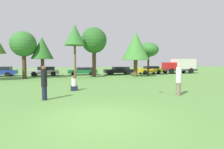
{
  "coord_description": "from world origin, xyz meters",
  "views": [
    {
      "loc": [
        -1.01,
        -6.03,
        1.96
      ],
      "look_at": [
        1.45,
        4.26,
        1.21
      ],
      "focal_mm": 28.69,
      "sensor_mm": 36.0,
      "label": 1
    }
  ],
  "objects_px": {
    "parked_car_green": "(83,71)",
    "person_thrower": "(44,83)",
    "tree_6": "(148,50)",
    "tree_3": "(75,35)",
    "frisbee": "(151,70)",
    "parked_car_yellow": "(150,70)",
    "delivery_truck_red": "(180,66)",
    "tree_1": "(23,45)",
    "tree_2": "(42,48)",
    "bystander_sitting": "(74,84)",
    "parked_car_silver": "(45,71)",
    "tree_5": "(136,46)",
    "person_catcher": "(179,79)",
    "parked_car_black": "(119,70)",
    "tree_4": "(94,41)"
  },
  "relations": [
    {
      "from": "tree_3",
      "to": "parked_car_silver",
      "type": "relative_size",
      "value": 1.54
    },
    {
      "from": "parked_car_green",
      "to": "parked_car_yellow",
      "type": "height_order",
      "value": "parked_car_yellow"
    },
    {
      "from": "person_catcher",
      "to": "tree_5",
      "type": "height_order",
      "value": "tree_5"
    },
    {
      "from": "parked_car_silver",
      "to": "tree_5",
      "type": "bearing_deg",
      "value": 159.25
    },
    {
      "from": "person_catcher",
      "to": "delivery_truck_red",
      "type": "xyz_separation_m",
      "value": [
        12.16,
        17.82,
        0.38
      ]
    },
    {
      "from": "tree_2",
      "to": "tree_4",
      "type": "xyz_separation_m",
      "value": [
        6.3,
        0.36,
        1.11
      ]
    },
    {
      "from": "delivery_truck_red",
      "to": "tree_4",
      "type": "bearing_deg",
      "value": 12.2
    },
    {
      "from": "parked_car_yellow",
      "to": "tree_4",
      "type": "bearing_deg",
      "value": 19.07
    },
    {
      "from": "tree_2",
      "to": "parked_car_green",
      "type": "height_order",
      "value": "tree_2"
    },
    {
      "from": "tree_2",
      "to": "tree_5",
      "type": "bearing_deg",
      "value": -2.28
    },
    {
      "from": "person_catcher",
      "to": "frisbee",
      "type": "bearing_deg",
      "value": -4.67
    },
    {
      "from": "frisbee",
      "to": "delivery_truck_red",
      "type": "height_order",
      "value": "delivery_truck_red"
    },
    {
      "from": "parked_car_black",
      "to": "delivery_truck_red",
      "type": "relative_size",
      "value": 0.75
    },
    {
      "from": "tree_6",
      "to": "tree_3",
      "type": "bearing_deg",
      "value": -167.53
    },
    {
      "from": "bystander_sitting",
      "to": "tree_2",
      "type": "height_order",
      "value": "tree_2"
    },
    {
      "from": "bystander_sitting",
      "to": "tree_5",
      "type": "bearing_deg",
      "value": 50.39
    },
    {
      "from": "tree_1",
      "to": "delivery_truck_red",
      "type": "distance_m",
      "value": 23.99
    },
    {
      "from": "person_thrower",
      "to": "parked_car_yellow",
      "type": "xyz_separation_m",
      "value": [
        14.07,
        17.25,
        -0.23
      ]
    },
    {
      "from": "parked_car_silver",
      "to": "parked_car_green",
      "type": "relative_size",
      "value": 0.95
    },
    {
      "from": "tree_3",
      "to": "parked_car_yellow",
      "type": "bearing_deg",
      "value": 24.55
    },
    {
      "from": "tree_6",
      "to": "tree_5",
      "type": "bearing_deg",
      "value": -153.86
    },
    {
      "from": "tree_1",
      "to": "tree_3",
      "type": "bearing_deg",
      "value": -11.16
    },
    {
      "from": "parked_car_black",
      "to": "parked_car_yellow",
      "type": "relative_size",
      "value": 1.15
    },
    {
      "from": "person_thrower",
      "to": "bystander_sitting",
      "type": "xyz_separation_m",
      "value": [
        1.57,
        2.79,
        -0.48
      ]
    },
    {
      "from": "delivery_truck_red",
      "to": "tree_2",
      "type": "bearing_deg",
      "value": 9.21
    },
    {
      "from": "delivery_truck_red",
      "to": "person_thrower",
      "type": "bearing_deg",
      "value": 40.01
    },
    {
      "from": "person_catcher",
      "to": "frisbee",
      "type": "relative_size",
      "value": 6.55
    },
    {
      "from": "tree_5",
      "to": "parked_car_yellow",
      "type": "xyz_separation_m",
      "value": [
        4.19,
        4.43,
        -3.33
      ]
    },
    {
      "from": "tree_4",
      "to": "tree_5",
      "type": "distance_m",
      "value": 5.54
    },
    {
      "from": "person_thrower",
      "to": "tree_2",
      "type": "height_order",
      "value": "tree_2"
    },
    {
      "from": "tree_1",
      "to": "tree_3",
      "type": "xyz_separation_m",
      "value": [
        5.74,
        -1.13,
        1.08
      ]
    },
    {
      "from": "tree_4",
      "to": "parked_car_yellow",
      "type": "height_order",
      "value": "tree_4"
    },
    {
      "from": "bystander_sitting",
      "to": "tree_1",
      "type": "relative_size",
      "value": 0.19
    },
    {
      "from": "person_catcher",
      "to": "parked_car_silver",
      "type": "distance_m",
      "value": 19.92
    },
    {
      "from": "bystander_sitting",
      "to": "person_thrower",
      "type": "bearing_deg",
      "value": -119.41
    },
    {
      "from": "tree_1",
      "to": "tree_4",
      "type": "xyz_separation_m",
      "value": [
        8.24,
        0.81,
        0.73
      ]
    },
    {
      "from": "frisbee",
      "to": "tree_1",
      "type": "height_order",
      "value": "tree_1"
    },
    {
      "from": "frisbee",
      "to": "tree_5",
      "type": "distance_m",
      "value": 13.91
    },
    {
      "from": "tree_2",
      "to": "parked_car_green",
      "type": "relative_size",
      "value": 1.14
    },
    {
      "from": "person_thrower",
      "to": "tree_5",
      "type": "distance_m",
      "value": 16.48
    },
    {
      "from": "frisbee",
      "to": "parked_car_black",
      "type": "distance_m",
      "value": 17.58
    },
    {
      "from": "person_thrower",
      "to": "tree_1",
      "type": "distance_m",
      "value": 13.73
    },
    {
      "from": "tree_3",
      "to": "delivery_truck_red",
      "type": "distance_m",
      "value": 18.91
    },
    {
      "from": "frisbee",
      "to": "parked_car_yellow",
      "type": "xyz_separation_m",
      "value": [
        8.24,
        17.5,
        -0.85
      ]
    },
    {
      "from": "tree_1",
      "to": "tree_4",
      "type": "height_order",
      "value": "tree_4"
    },
    {
      "from": "frisbee",
      "to": "bystander_sitting",
      "type": "bearing_deg",
      "value": 144.48
    },
    {
      "from": "tree_4",
      "to": "tree_6",
      "type": "xyz_separation_m",
      "value": [
        7.82,
        0.34,
        -1.02
      ]
    },
    {
      "from": "bystander_sitting",
      "to": "tree_5",
      "type": "relative_size",
      "value": 0.18
    },
    {
      "from": "parked_car_green",
      "to": "person_thrower",
      "type": "bearing_deg",
      "value": 77.94
    },
    {
      "from": "tree_1",
      "to": "parked_car_green",
      "type": "relative_size",
      "value": 1.26
    }
  ]
}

